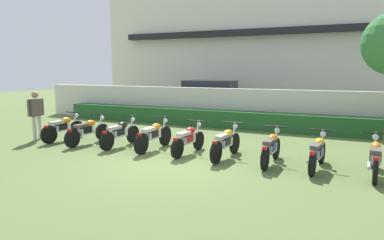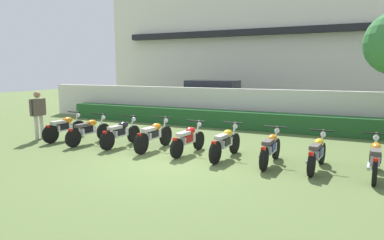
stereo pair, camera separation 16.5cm
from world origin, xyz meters
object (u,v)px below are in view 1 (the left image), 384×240
parked_car (213,98)px  motorcycle_in_row_3 (154,135)px  motorcycle_in_row_4 (188,139)px  motorcycle_in_row_5 (226,142)px  motorcycle_in_row_1 (88,131)px  motorcycle_in_row_6 (271,148)px  motorcycle_in_row_7 (318,152)px  motorcycle_in_row_2 (120,133)px  motorcycle_in_row_0 (63,128)px  inspector_person (36,111)px  motorcycle_in_row_8 (375,157)px

parked_car → motorcycle_in_row_3: (1.20, -8.45, -0.48)m
motorcycle_in_row_4 → motorcycle_in_row_5: motorcycle_in_row_5 is taller
parked_car → motorcycle_in_row_4: size_ratio=2.49×
motorcycle_in_row_1 → motorcycle_in_row_6: bearing=-85.7°
motorcycle_in_row_4 → motorcycle_in_row_6: bearing=-87.5°
motorcycle_in_row_6 → motorcycle_in_row_7: (1.14, 0.00, -0.01)m
motorcycle_in_row_2 → motorcycle_in_row_7: bearing=-87.1°
motorcycle_in_row_1 → motorcycle_in_row_2: size_ratio=1.03×
motorcycle_in_row_0 → motorcycle_in_row_1: 1.13m
motorcycle_in_row_7 → parked_car: bearing=41.1°
motorcycle_in_row_0 → motorcycle_in_row_5: motorcycle_in_row_0 is taller
motorcycle_in_row_7 → motorcycle_in_row_5: bearing=94.0°
parked_car → inspector_person: 9.39m
parked_car → motorcycle_in_row_0: parked_car is taller
parked_car → motorcycle_in_row_7: (5.97, -8.62, -0.50)m
parked_car → motorcycle_in_row_3: 8.55m
motorcycle_in_row_1 → motorcycle_in_row_2: bearing=-81.3°
motorcycle_in_row_4 → inspector_person: size_ratio=1.06×
parked_car → motorcycle_in_row_4: (2.39, -8.48, -0.50)m
motorcycle_in_row_7 → inspector_person: 9.35m
motorcycle_in_row_0 → motorcycle_in_row_6: size_ratio=1.00×
motorcycle_in_row_4 → motorcycle_in_row_8: bearing=-86.0°
motorcycle_in_row_2 → motorcycle_in_row_3: motorcycle_in_row_3 is taller
motorcycle_in_row_2 → motorcycle_in_row_3: (1.21, 0.05, 0.01)m
motorcycle_in_row_4 → motorcycle_in_row_5: bearing=-85.9°
motorcycle_in_row_1 → motorcycle_in_row_4: 3.65m
parked_car → inspector_person: (-3.37, -8.76, 0.08)m
motorcycle_in_row_4 → motorcycle_in_row_8: size_ratio=0.94×
parked_car → motorcycle_in_row_2: bearing=-91.1°
motorcycle_in_row_2 → motorcycle_in_row_7: (5.99, -0.13, -0.01)m
parked_car → motorcycle_in_row_7: bearing=-56.3°
parked_car → motorcycle_in_row_8: size_ratio=2.34×
motorcycle_in_row_3 → motorcycle_in_row_6: motorcycle_in_row_3 is taller
motorcycle_in_row_3 → motorcycle_in_row_4: size_ratio=1.09×
motorcycle_in_row_4 → inspector_person: inspector_person is taller
motorcycle_in_row_3 → motorcycle_in_row_7: 4.77m
motorcycle_in_row_3 → motorcycle_in_row_5: size_ratio=1.03×
motorcycle_in_row_4 → motorcycle_in_row_0: bearing=96.3°
motorcycle_in_row_5 → motorcycle_in_row_0: bearing=95.0°
inspector_person → motorcycle_in_row_4: bearing=2.8°
motorcycle_in_row_2 → motorcycle_in_row_4: size_ratio=1.04×
motorcycle_in_row_3 → motorcycle_in_row_6: (3.63, -0.18, -0.02)m
motorcycle_in_row_2 → motorcycle_in_row_0: bearing=94.7°
motorcycle_in_row_2 → parked_car: bearing=4.0°
motorcycle_in_row_3 → motorcycle_in_row_8: motorcycle_in_row_3 is taller
motorcycle_in_row_7 → motorcycle_in_row_6: bearing=96.6°
motorcycle_in_row_6 → motorcycle_in_row_2: bearing=91.0°
motorcycle_in_row_0 → motorcycle_in_row_1: bearing=-88.7°
motorcycle_in_row_6 → inspector_person: 8.21m
motorcycle_in_row_5 → inspector_person: (-6.92, -0.24, 0.57)m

